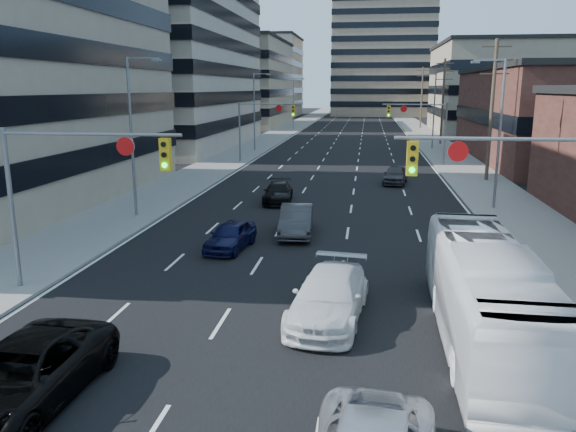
# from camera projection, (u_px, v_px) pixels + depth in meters

# --- Properties ---
(road_surface) EXTENTS (18.00, 300.00, 0.02)m
(road_surface) POSITION_uv_depth(u_px,v_px,m) (357.00, 118.00, 137.35)
(road_surface) COLOR black
(road_surface) RESTS_ON ground
(sidewalk_left) EXTENTS (5.00, 300.00, 0.15)m
(sidewalk_left) POSITION_uv_depth(u_px,v_px,m) (310.00, 118.00, 138.89)
(sidewalk_left) COLOR slate
(sidewalk_left) RESTS_ON ground
(sidewalk_right) EXTENTS (5.00, 300.00, 0.15)m
(sidewalk_right) POSITION_uv_depth(u_px,v_px,m) (405.00, 118.00, 135.77)
(sidewalk_right) COLOR slate
(sidewalk_right) RESTS_ON ground
(office_left_mid) EXTENTS (26.00, 34.00, 28.00)m
(office_left_mid) POSITION_uv_depth(u_px,v_px,m) (132.00, 33.00, 70.33)
(office_left_mid) COLOR #ADA089
(office_left_mid) RESTS_ON ground
(office_left_far) EXTENTS (20.00, 30.00, 16.00)m
(office_left_far) POSITION_uv_depth(u_px,v_px,m) (232.00, 84.00, 109.87)
(office_left_far) COLOR gray
(office_left_far) RESTS_ON ground
(office_right_far) EXTENTS (22.00, 28.00, 14.00)m
(office_right_far) POSITION_uv_depth(u_px,v_px,m) (506.00, 90.00, 91.85)
(office_right_far) COLOR gray
(office_right_far) RESTS_ON ground
(apartment_tower) EXTENTS (26.00, 26.00, 58.00)m
(apartment_tower) POSITION_uv_depth(u_px,v_px,m) (384.00, 4.00, 149.36)
(apartment_tower) COLOR gray
(apartment_tower) RESTS_ON ground
(bg_block_left) EXTENTS (24.00, 24.00, 20.00)m
(bg_block_left) POSITION_uv_depth(u_px,v_px,m) (253.00, 77.00, 148.57)
(bg_block_left) COLOR #ADA089
(bg_block_left) RESTS_ON ground
(bg_block_right) EXTENTS (22.00, 22.00, 12.00)m
(bg_block_right) POSITION_uv_depth(u_px,v_px,m) (495.00, 94.00, 131.66)
(bg_block_right) COLOR gray
(bg_block_right) RESTS_ON ground
(signal_near_left) EXTENTS (6.59, 0.33, 6.00)m
(signal_near_left) POSITION_uv_depth(u_px,v_px,m) (75.00, 176.00, 19.64)
(signal_near_left) COLOR slate
(signal_near_left) RESTS_ON ground
(signal_near_right) EXTENTS (6.59, 0.33, 6.00)m
(signal_near_right) POSITION_uv_depth(u_px,v_px,m) (520.00, 186.00, 17.61)
(signal_near_right) COLOR slate
(signal_near_right) RESTS_ON ground
(signal_far_left) EXTENTS (6.09, 0.33, 6.00)m
(signal_far_left) POSITION_uv_depth(u_px,v_px,m) (262.00, 119.00, 55.38)
(signal_far_left) COLOR slate
(signal_far_left) RESTS_ON ground
(signal_far_right) EXTENTS (6.09, 0.33, 6.00)m
(signal_far_right) POSITION_uv_depth(u_px,v_px,m) (421.00, 121.00, 53.30)
(signal_far_right) COLOR slate
(signal_far_right) RESTS_ON ground
(utility_pole_block) EXTENTS (2.20, 0.28, 11.00)m
(utility_pole_block) POSITION_uv_depth(u_px,v_px,m) (492.00, 108.00, 43.67)
(utility_pole_block) COLOR #4C3D2D
(utility_pole_block) RESTS_ON ground
(utility_pole_midblock) EXTENTS (2.20, 0.28, 11.00)m
(utility_pole_midblock) POSITION_uv_depth(u_px,v_px,m) (443.00, 100.00, 72.63)
(utility_pole_midblock) COLOR #4C3D2D
(utility_pole_midblock) RESTS_ON ground
(utility_pole_distant) EXTENTS (2.20, 0.28, 11.00)m
(utility_pole_distant) POSITION_uv_depth(u_px,v_px,m) (422.00, 97.00, 101.58)
(utility_pole_distant) COLOR #4C3D2D
(utility_pole_distant) RESTS_ON ground
(streetlight_left_near) EXTENTS (2.03, 0.22, 9.00)m
(streetlight_left_near) POSITION_uv_depth(u_px,v_px,m) (134.00, 130.00, 31.45)
(streetlight_left_near) COLOR slate
(streetlight_left_near) RESTS_ON ground
(streetlight_left_mid) EXTENTS (2.03, 0.22, 9.00)m
(streetlight_left_mid) POSITION_uv_depth(u_px,v_px,m) (256.00, 108.00, 65.23)
(streetlight_left_mid) COLOR slate
(streetlight_left_mid) RESTS_ON ground
(streetlight_left_far) EXTENTS (2.03, 0.22, 9.00)m
(streetlight_left_far) POSITION_uv_depth(u_px,v_px,m) (294.00, 101.00, 99.02)
(streetlight_left_far) COLOR slate
(streetlight_left_far) RESTS_ON ground
(streetlight_right_near) EXTENTS (2.03, 0.22, 9.00)m
(streetlight_right_near) POSITION_uv_depth(u_px,v_px,m) (497.00, 127.00, 33.47)
(streetlight_right_near) COLOR slate
(streetlight_right_near) RESTS_ON ground
(streetlight_right_far) EXTENTS (2.03, 0.22, 9.00)m
(streetlight_right_far) POSITION_uv_depth(u_px,v_px,m) (433.00, 107.00, 67.25)
(streetlight_right_far) COLOR slate
(streetlight_right_far) RESTS_ON ground
(black_pickup) EXTENTS (2.69, 5.59, 1.54)m
(black_pickup) POSITION_uv_depth(u_px,v_px,m) (22.00, 375.00, 13.16)
(black_pickup) COLOR black
(black_pickup) RESTS_ON ground
(white_van) EXTENTS (2.72, 5.55, 1.55)m
(white_van) POSITION_uv_depth(u_px,v_px,m) (329.00, 296.00, 18.12)
(white_van) COLOR silver
(white_van) RESTS_ON ground
(transit_bus) EXTENTS (2.67, 10.69, 2.97)m
(transit_bus) POSITION_uv_depth(u_px,v_px,m) (486.00, 294.00, 16.37)
(transit_bus) COLOR white
(transit_bus) RESTS_ON ground
(sedan_blue) EXTENTS (2.05, 4.03, 1.32)m
(sedan_blue) POSITION_uv_depth(u_px,v_px,m) (231.00, 236.00, 26.02)
(sedan_blue) COLOR #0C0E33
(sedan_blue) RESTS_ON ground
(sedan_grey_center) EXTENTS (1.90, 4.65, 1.50)m
(sedan_grey_center) POSITION_uv_depth(u_px,v_px,m) (296.00, 220.00, 28.57)
(sedan_grey_center) COLOR #303032
(sedan_grey_center) RESTS_ON ground
(sedan_black_far) EXTENTS (2.18, 4.58, 1.29)m
(sedan_black_far) POSITION_uv_depth(u_px,v_px,m) (278.00, 193.00, 36.71)
(sedan_black_far) COLOR black
(sedan_black_far) RESTS_ON ground
(sedan_grey_right) EXTENTS (2.24, 4.37, 1.42)m
(sedan_grey_right) POSITION_uv_depth(u_px,v_px,m) (395.00, 175.00, 43.79)
(sedan_grey_right) COLOR #343436
(sedan_grey_right) RESTS_ON ground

